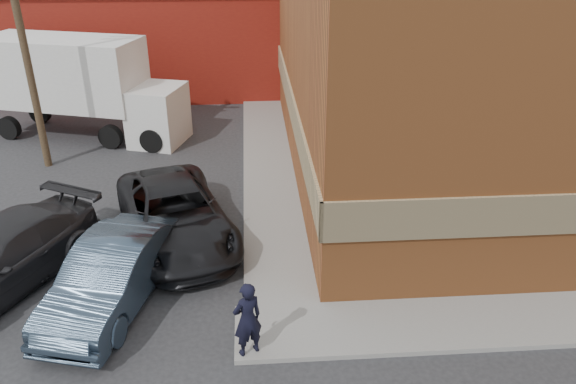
# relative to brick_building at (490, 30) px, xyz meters

# --- Properties ---
(ground) EXTENTS (90.00, 90.00, 0.00)m
(ground) POSITION_rel_brick_building_xyz_m (-8.50, -9.00, -4.68)
(ground) COLOR #28282B
(ground) RESTS_ON ground
(brick_building) EXTENTS (14.25, 18.25, 9.36)m
(brick_building) POSITION_rel_brick_building_xyz_m (0.00, 0.00, 0.00)
(brick_building) COLOR #A75B2B
(brick_building) RESTS_ON ground
(sidewalk_west) EXTENTS (1.80, 18.00, 0.12)m
(sidewalk_west) POSITION_rel_brick_building_xyz_m (-7.90, 0.00, -4.62)
(sidewalk_west) COLOR gray
(sidewalk_west) RESTS_ON ground
(warehouse) EXTENTS (16.30, 8.30, 5.60)m
(warehouse) POSITION_rel_brick_building_xyz_m (-14.50, 11.00, -1.87)
(warehouse) COLOR maroon
(warehouse) RESTS_ON ground
(utility_pole) EXTENTS (2.00, 0.26, 9.00)m
(utility_pole) POSITION_rel_brick_building_xyz_m (-16.00, 0.00, 0.06)
(utility_pole) COLOR brown
(utility_pole) RESTS_ON ground
(man) EXTENTS (0.74, 0.64, 1.72)m
(man) POSITION_rel_brick_building_xyz_m (-8.70, -10.55, -3.70)
(man) COLOR black
(man) RESTS_ON sidewalk_south
(sedan) EXTENTS (2.79, 5.02, 1.57)m
(sedan) POSITION_rel_brick_building_xyz_m (-11.85, -8.50, -3.90)
(sedan) COLOR #334355
(sedan) RESTS_ON ground
(suv_a) EXTENTS (4.30, 6.32, 1.61)m
(suv_a) POSITION_rel_brick_building_xyz_m (-10.68, -5.68, -3.88)
(suv_a) COLOR black
(suv_a) RESTS_ON ground
(box_truck) EXTENTS (8.47, 4.66, 4.01)m
(box_truck) POSITION_rel_brick_building_xyz_m (-15.15, 3.02, -2.37)
(box_truck) COLOR white
(box_truck) RESTS_ON ground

